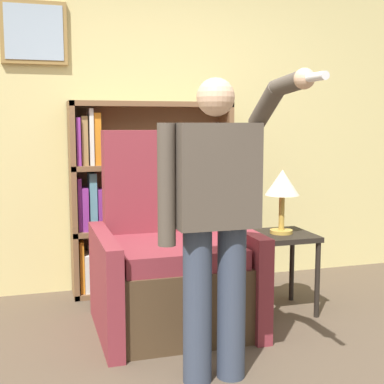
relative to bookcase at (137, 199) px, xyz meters
name	(u,v)px	position (x,y,z in m)	size (l,w,h in m)	color
wall_back	(148,116)	(0.13, 0.16, 0.66)	(8.00, 0.11, 2.80)	#DBCC84
bookcase	(137,199)	(0.00, 0.00, 0.00)	(1.28, 0.28, 1.51)	brown
armchair	(171,267)	(0.07, -0.80, -0.34)	(1.00, 0.91, 1.30)	#4C3823
person_standing	(216,213)	(0.09, -1.64, 0.15)	(0.57, 0.78, 1.58)	#384256
side_table	(281,247)	(0.89, -0.78, -0.27)	(0.44, 0.44, 0.57)	black
table_lamp	(282,186)	(0.89, -0.78, 0.16)	(0.24, 0.24, 0.45)	gold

